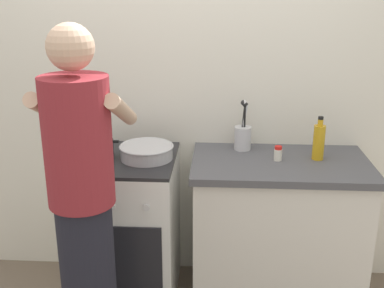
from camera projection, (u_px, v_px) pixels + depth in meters
back_wall at (220, 86)px, 2.93m from camera, size 3.20×0.10×2.50m
countertop at (277, 232)px, 2.83m from camera, size 1.00×0.60×0.90m
stove_range at (126, 228)px, 2.88m from camera, size 0.60×0.62×0.90m
pot at (97, 149)px, 2.71m from camera, size 0.26×0.19×0.11m
mixing_bowl at (147, 151)px, 2.71m from camera, size 0.31×0.31×0.08m
utensil_crock at (243, 135)px, 2.85m from camera, size 0.10×0.10×0.30m
spice_bottle at (278, 154)px, 2.68m from camera, size 0.04×0.04×0.08m
oil_bottle at (319, 141)px, 2.68m from camera, size 0.07×0.07×0.25m
person at (84, 210)px, 2.19m from camera, size 0.41×0.50×1.70m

